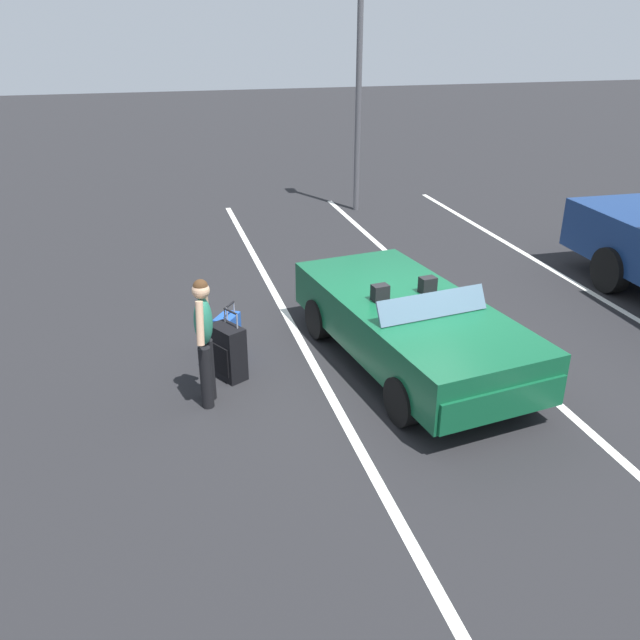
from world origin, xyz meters
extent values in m
plane|color=black|center=(0.00, 0.00, 0.00)|extent=(80.00, 80.00, 0.00)
cube|color=silver|center=(0.00, -1.28, 0.00)|extent=(18.00, 0.12, 0.01)
cube|color=silver|center=(0.00, 1.42, 0.00)|extent=(18.00, 0.12, 0.01)
cube|color=#0F4C2D|center=(0.00, 0.00, 0.62)|extent=(4.30, 2.31, 0.64)
cube|color=#0F4C2D|center=(1.42, 0.20, 0.51)|extent=(1.53, 1.84, 0.38)
cube|color=slate|center=(0.51, 0.07, 1.09)|extent=(0.39, 1.56, 0.31)
cube|color=black|center=(-0.25, 0.34, 1.05)|extent=(0.19, 0.24, 0.22)
cube|color=black|center=(-0.15, -0.39, 1.05)|extent=(0.19, 0.24, 0.22)
cylinder|color=black|center=(1.15, 0.98, 0.30)|extent=(0.62, 0.30, 0.60)
cylinder|color=black|center=(1.37, -0.63, 0.30)|extent=(0.62, 0.30, 0.60)
cylinder|color=black|center=(-1.37, 0.63, 0.30)|extent=(0.62, 0.30, 0.60)
cylinder|color=black|center=(-1.15, -0.98, 0.30)|extent=(0.62, 0.30, 0.60)
cube|color=black|center=(-0.27, -2.46, 0.37)|extent=(0.56, 0.48, 0.74)
cube|color=black|center=(-0.20, -2.59, 0.31)|extent=(0.35, 0.20, 0.41)
cylinder|color=gray|center=(-0.20, -2.33, 0.84)|extent=(0.03, 0.03, 0.20)
cylinder|color=gray|center=(-0.43, -2.46, 0.84)|extent=(0.03, 0.03, 0.20)
cylinder|color=black|center=(-0.31, -2.39, 0.94)|extent=(0.24, 0.15, 0.03)
sphere|color=black|center=(-0.18, -2.29, 0.02)|extent=(0.04, 0.04, 0.04)
sphere|color=black|center=(-0.47, -2.45, 0.02)|extent=(0.04, 0.04, 0.04)
cube|color=#1E479E|center=(-0.89, -2.38, 0.31)|extent=(0.47, 0.42, 0.62)
cube|color=navy|center=(-0.97, -2.49, 0.26)|extent=(0.28, 0.20, 0.34)
cylinder|color=gray|center=(-0.76, -2.39, 0.71)|extent=(0.03, 0.03, 0.18)
cylinder|color=gray|center=(-0.95, -2.27, 0.71)|extent=(0.03, 0.03, 0.18)
cylinder|color=black|center=(-0.86, -2.33, 0.80)|extent=(0.20, 0.15, 0.03)
sphere|color=black|center=(-0.73, -2.38, 0.02)|extent=(0.04, 0.04, 0.04)
sphere|color=black|center=(-0.96, -2.23, 0.02)|extent=(0.04, 0.04, 0.04)
cylinder|color=black|center=(0.21, -2.77, 0.41)|extent=(0.18, 0.18, 0.82)
cylinder|color=black|center=(0.41, -2.82, 0.41)|extent=(0.18, 0.18, 0.82)
ellipsoid|color=#267259|center=(0.31, -2.79, 1.12)|extent=(0.37, 0.30, 0.60)
sphere|color=tan|center=(0.31, -2.79, 1.51)|extent=(0.21, 0.21, 0.21)
sphere|color=#472D19|center=(0.31, -2.79, 1.56)|extent=(0.18, 0.18, 0.18)
cylinder|color=tan|center=(0.11, -2.74, 1.19)|extent=(0.21, 0.14, 0.53)
cylinder|color=tan|center=(0.51, -2.85, 1.19)|extent=(0.21, 0.14, 0.53)
cylinder|color=black|center=(-1.60, 4.43, 0.40)|extent=(0.81, 0.30, 0.80)
cylinder|color=#4C4C51|center=(-8.01, 1.83, 2.76)|extent=(0.14, 0.14, 5.51)
camera|label=1|loc=(7.54, -3.30, 4.38)|focal=37.02mm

